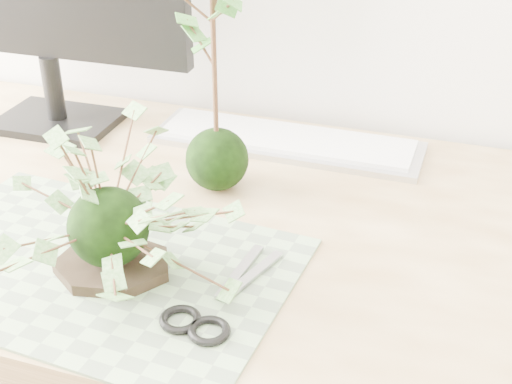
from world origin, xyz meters
The scene contains 7 objects.
desk centered at (-0.10, 1.23, 0.65)m, with size 1.60×0.70×0.74m.
cutting_mat centered at (-0.19, 1.06, 0.74)m, with size 0.50×0.34×0.00m, color slate.
stone_dish centered at (-0.16, 1.05, 0.75)m, with size 0.15×0.15×0.01m, color black.
ivy_kokedama centered at (-0.16, 1.05, 0.86)m, with size 0.33×0.33×0.20m.
maple_kokedama centered at (-0.12, 1.30, 1.02)m, with size 0.25×0.25×0.40m.
keyboard centered at (-0.06, 1.48, 0.75)m, with size 0.46×0.14×0.02m.
scissors centered at (-0.01, 1.01, 0.75)m, with size 0.10×0.20×0.01m.
Camera 1 is at (0.24, 0.42, 1.27)m, focal length 50.00 mm.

